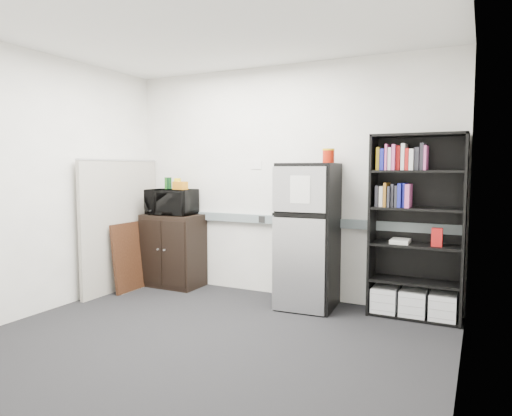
# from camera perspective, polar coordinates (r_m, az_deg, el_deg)

# --- Properties ---
(floor) EXTENTS (4.00, 4.00, 0.00)m
(floor) POSITION_cam_1_polar(r_m,az_deg,el_deg) (4.12, -6.71, -16.57)
(floor) COLOR black
(floor) RESTS_ON ground
(wall_back) EXTENTS (4.00, 0.02, 2.70)m
(wall_back) POSITION_cam_1_polar(r_m,az_deg,el_deg) (5.38, 3.39, 3.27)
(wall_back) COLOR silver
(wall_back) RESTS_ON floor
(wall_right) EXTENTS (0.02, 3.50, 2.70)m
(wall_right) POSITION_cam_1_polar(r_m,az_deg,el_deg) (3.21, 24.51, 1.65)
(wall_right) COLOR silver
(wall_right) RESTS_ON floor
(wall_left) EXTENTS (0.02, 3.50, 2.70)m
(wall_left) POSITION_cam_1_polar(r_m,az_deg,el_deg) (5.21, -25.65, 2.73)
(wall_left) COLOR silver
(wall_left) RESTS_ON floor
(ceiling) EXTENTS (4.00, 3.50, 0.02)m
(ceiling) POSITION_cam_1_polar(r_m,az_deg,el_deg) (4.01, -7.14, 22.19)
(ceiling) COLOR white
(ceiling) RESTS_ON wall_back
(electrical_raceway) EXTENTS (3.92, 0.05, 0.10)m
(electrical_raceway) POSITION_cam_1_polar(r_m,az_deg,el_deg) (5.39, 3.24, -1.53)
(electrical_raceway) COLOR slate
(electrical_raceway) RESTS_ON wall_back
(wall_note) EXTENTS (0.14, 0.00, 0.10)m
(wall_note) POSITION_cam_1_polar(r_m,az_deg,el_deg) (5.52, 0.02, 5.39)
(wall_note) COLOR white
(wall_note) RESTS_ON wall_back
(bookshelf) EXTENTS (0.90, 0.34, 1.85)m
(bookshelf) POSITION_cam_1_polar(r_m,az_deg,el_deg) (4.84, 19.39, -2.40)
(bookshelf) COLOR black
(bookshelf) RESTS_ON floor
(cubicle_partition) EXTENTS (0.06, 1.30, 1.62)m
(cubicle_partition) POSITION_cam_1_polar(r_m,az_deg,el_deg) (5.90, -16.56, -2.02)
(cubicle_partition) COLOR #ABA498
(cubicle_partition) RESTS_ON floor
(cabinet) EXTENTS (0.74, 0.49, 0.92)m
(cabinet) POSITION_cam_1_polar(r_m,az_deg,el_deg) (5.97, -10.32, -5.21)
(cabinet) COLOR black
(cabinet) RESTS_ON floor
(microwave) EXTENTS (0.63, 0.46, 0.32)m
(microwave) POSITION_cam_1_polar(r_m,az_deg,el_deg) (5.88, -10.51, 0.75)
(microwave) COLOR black
(microwave) RESTS_ON cabinet
(snack_box_a) EXTENTS (0.08, 0.06, 0.15)m
(snack_box_a) POSITION_cam_1_polar(r_m,az_deg,el_deg) (5.94, -10.95, 3.06)
(snack_box_a) COLOR #1B5518
(snack_box_a) RESTS_ON microwave
(snack_box_b) EXTENTS (0.08, 0.07, 0.15)m
(snack_box_b) POSITION_cam_1_polar(r_m,az_deg,el_deg) (5.94, -10.91, 3.06)
(snack_box_b) COLOR #0B3315
(snack_box_b) RESTS_ON microwave
(snack_box_c) EXTENTS (0.07, 0.05, 0.14)m
(snack_box_c) POSITION_cam_1_polar(r_m,az_deg,el_deg) (5.85, -9.79, 3.00)
(snack_box_c) COLOR yellow
(snack_box_c) RESTS_ON microwave
(snack_bag) EXTENTS (0.19, 0.13, 0.10)m
(snack_bag) POSITION_cam_1_polar(r_m,az_deg,el_deg) (5.77, -9.46, 2.78)
(snack_bag) COLOR orange
(snack_bag) RESTS_ON microwave
(refrigerator) EXTENTS (0.62, 0.65, 1.57)m
(refrigerator) POSITION_cam_1_polar(r_m,az_deg,el_deg) (4.97, 6.54, -3.48)
(refrigerator) COLOR black
(refrigerator) RESTS_ON floor
(coffee_can) EXTENTS (0.13, 0.13, 0.18)m
(coffee_can) POSITION_cam_1_polar(r_m,az_deg,el_deg) (4.98, 9.05, 6.57)
(coffee_can) COLOR #AA1A07
(coffee_can) RESTS_ON refrigerator
(framed_poster) EXTENTS (0.12, 0.66, 0.84)m
(framed_poster) POSITION_cam_1_polar(r_m,az_deg,el_deg) (5.92, -15.14, -5.80)
(framed_poster) COLOR black
(framed_poster) RESTS_ON floor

